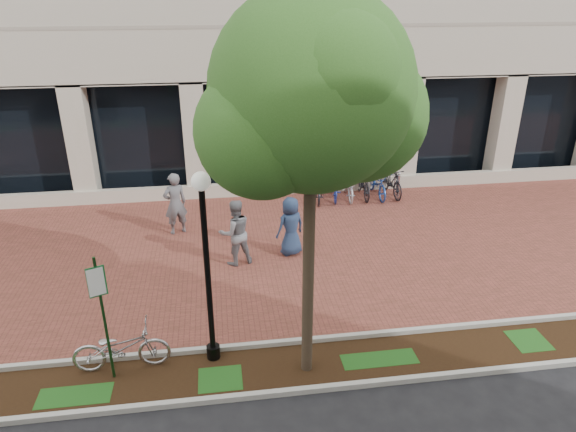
{
  "coord_description": "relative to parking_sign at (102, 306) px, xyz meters",
  "views": [
    {
      "loc": [
        -1.26,
        -13.55,
        7.15
      ],
      "look_at": [
        0.59,
        -0.8,
        1.43
      ],
      "focal_mm": 32.0,
      "sensor_mm": 36.0,
      "label": 1
    }
  ],
  "objects": [
    {
      "name": "planting_strip",
      "position": [
        3.56,
        -0.22,
        -1.71
      ],
      "size": [
        40.0,
        1.5,
        0.01
      ],
      "primitive_type": "cube",
      "color": "black",
      "rests_on": "ground"
    },
    {
      "name": "bollard",
      "position": [
        8.93,
        8.62,
        -1.23
      ],
      "size": [
        0.12,
        0.12,
        0.96
      ],
      "color": "silver",
      "rests_on": "ground"
    },
    {
      "name": "street_tree",
      "position": [
        3.93,
        -0.26,
        3.72
      ],
      "size": [
        4.03,
        3.36,
        7.33
      ],
      "color": "#483729",
      "rests_on": "ground"
    },
    {
      "name": "pedestrian_mid",
      "position": [
        2.68,
        4.37,
        -0.76
      ],
      "size": [
        1.1,
        0.95,
        1.92
      ],
      "primitive_type": "imported",
      "rotation": [
        0.0,
        0.0,
        3.42
      ],
      "color": "slate",
      "rests_on": "ground"
    },
    {
      "name": "bike_rack_cluster",
      "position": [
        7.32,
        8.78,
        -1.17
      ],
      "size": [
        3.61,
        2.06,
        1.15
      ],
      "rotation": [
        0.0,
        0.0,
        -0.09
      ],
      "color": "black",
      "rests_on": "ground"
    },
    {
      "name": "brick_plaza",
      "position": [
        3.56,
        5.03,
        -1.71
      ],
      "size": [
        40.0,
        9.0,
        0.01
      ],
      "primitive_type": "cube",
      "color": "brown",
      "rests_on": "ground"
    },
    {
      "name": "pedestrian_right",
      "position": [
        4.29,
        4.71,
        -0.83
      ],
      "size": [
        1.02,
        0.86,
        1.76
      ],
      "primitive_type": "imported",
      "rotation": [
        0.0,
        0.0,
        3.56
      ],
      "color": "navy",
      "rests_on": "ground"
    },
    {
      "name": "parking_sign",
      "position": [
        0.0,
        0.0,
        0.0
      ],
      "size": [
        0.34,
        0.07,
        2.74
      ],
      "rotation": [
        0.0,
        0.0,
        0.41
      ],
      "color": "#153A16",
      "rests_on": "ground"
    },
    {
      "name": "curb_plaza_side",
      "position": [
        3.56,
        0.53,
        -1.66
      ],
      "size": [
        40.0,
        0.12,
        0.12
      ],
      "primitive_type": "cube",
      "color": "#AAAAA1",
      "rests_on": "ground"
    },
    {
      "name": "pedestrian_left",
      "position": [
        0.93,
        6.62,
        -0.71
      ],
      "size": [
        0.86,
        0.71,
        2.01
      ],
      "primitive_type": "imported",
      "rotation": [
        0.0,
        0.0,
        3.51
      ],
      "color": "#5B5B5F",
      "rests_on": "ground"
    },
    {
      "name": "lamppost",
      "position": [
        1.99,
        0.33,
        0.63
      ],
      "size": [
        0.36,
        0.36,
        4.15
      ],
      "color": "black",
      "rests_on": "ground"
    },
    {
      "name": "locked_bicycle",
      "position": [
        0.16,
        0.27,
        -1.21
      ],
      "size": [
        1.96,
        0.72,
        1.02
      ],
      "primitive_type": "imported",
      "rotation": [
        0.0,
        0.0,
        1.59
      ],
      "color": "#B2B2B6",
      "rests_on": "ground"
    },
    {
      "name": "ground",
      "position": [
        3.56,
        5.03,
        -1.72
      ],
      "size": [
        120.0,
        120.0,
        0.0
      ],
      "primitive_type": "plane",
      "color": "black",
      "rests_on": "ground"
    },
    {
      "name": "curb_street_side",
      "position": [
        3.56,
        -0.97,
        -1.66
      ],
      "size": [
        40.0,
        0.12,
        0.12
      ],
      "primitive_type": "cube",
      "color": "#AAAAA1",
      "rests_on": "ground"
    }
  ]
}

